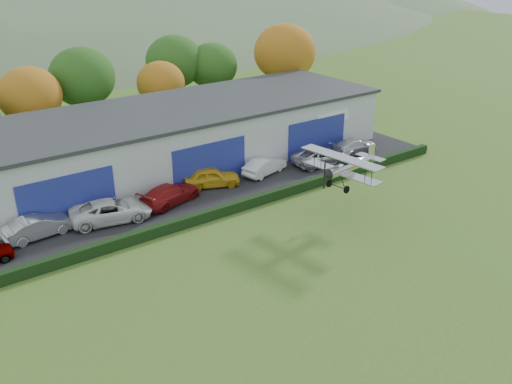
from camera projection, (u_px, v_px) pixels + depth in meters
ground at (358, 342)px, 28.02m from camera, size 300.00×300.00×0.00m
apron at (196, 193)px, 45.10m from camera, size 48.00×9.00×0.05m
hedge at (229, 209)px, 41.41m from camera, size 46.00×0.60×0.80m
hangar at (175, 136)px, 50.26m from camera, size 40.60×12.60×5.30m
tree_belt at (77, 85)px, 56.12m from camera, size 75.70×13.22×10.12m
car_1 at (38, 226)px, 37.84m from camera, size 4.88×2.06×1.56m
car_2 at (111, 211)px, 40.06m from camera, size 6.30×3.86×1.63m
car_3 at (170, 194)px, 42.86m from camera, size 5.76×3.62×1.55m
car_4 at (211, 177)px, 45.95m from camera, size 5.10×3.54×1.61m
car_5 at (265, 166)px, 48.50m from camera, size 4.78×2.66×1.49m
car_6 at (321, 156)px, 50.69m from camera, size 5.75×3.13×1.53m
car_7 at (354, 146)px, 53.27m from camera, size 5.35×2.42×1.52m
biplane at (348, 165)px, 40.05m from camera, size 5.92×6.79×2.53m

